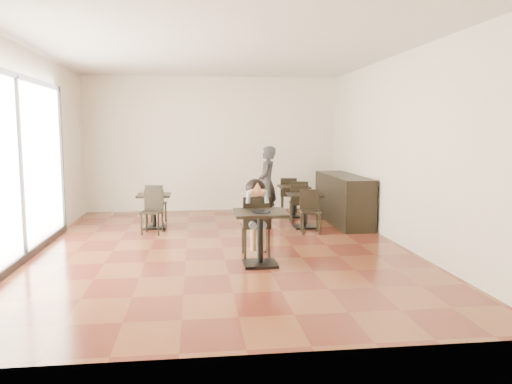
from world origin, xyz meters
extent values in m
cube|color=brown|center=(0.00, 0.00, 0.00)|extent=(6.00, 8.00, 0.01)
cube|color=silver|center=(0.00, 0.00, 3.20)|extent=(6.00, 8.00, 0.01)
cube|color=beige|center=(0.00, 4.00, 1.60)|extent=(6.00, 0.01, 3.20)
cube|color=beige|center=(0.00, -4.00, 1.60)|extent=(6.00, 0.01, 3.20)
cube|color=beige|center=(-3.00, 0.00, 1.60)|extent=(0.01, 8.00, 3.20)
cube|color=beige|center=(3.00, 0.00, 1.60)|extent=(0.01, 8.00, 3.20)
cube|color=white|center=(-2.97, -0.50, 1.40)|extent=(0.04, 4.50, 2.60)
cylinder|color=black|center=(0.48, -1.24, 0.79)|extent=(0.26, 0.26, 0.02)
imported|color=#343338|center=(1.11, 2.50, 0.80)|extent=(0.52, 0.66, 1.59)
cube|color=black|center=(2.65, 2.00, 0.50)|extent=(0.60, 2.40, 1.00)
camera|label=1|loc=(-0.43, -8.07, 1.92)|focal=35.00mm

